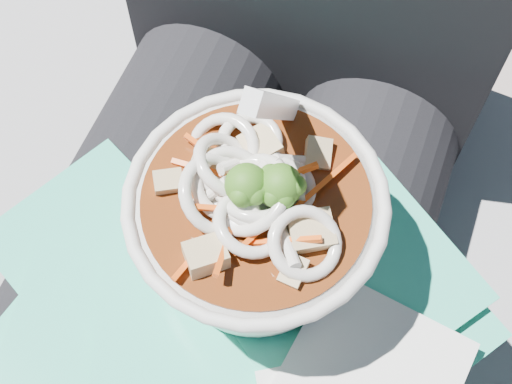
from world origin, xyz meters
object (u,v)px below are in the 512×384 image
(stone_ledge, at_px, (262,282))
(person_body, at_px, (242,211))
(lap, at_px, (204,312))
(plastic_bag, at_px, (230,300))
(udon_bowl, at_px, (256,222))

(stone_ledge, relative_size, person_body, 0.99)
(person_body, bearing_deg, lap, -90.00)
(lap, relative_size, person_body, 0.47)
(plastic_bag, height_order, udon_bowl, udon_bowl)
(stone_ledge, distance_m, plastic_bag, 0.43)
(stone_ledge, height_order, plastic_bag, plastic_bag)
(stone_ledge, xyz_separation_m, lap, (0.00, -0.15, 0.31))
(lap, bearing_deg, person_body, 90.00)
(person_body, relative_size, plastic_bag, 2.46)
(lap, bearing_deg, stone_ledge, 90.00)
(lap, distance_m, plastic_bag, 0.10)
(stone_ledge, bearing_deg, udon_bowl, -72.81)
(stone_ledge, distance_m, udon_bowl, 0.49)
(lap, bearing_deg, udon_bowl, 35.50)
(person_body, bearing_deg, udon_bowl, -59.73)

